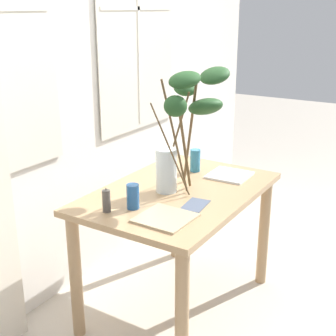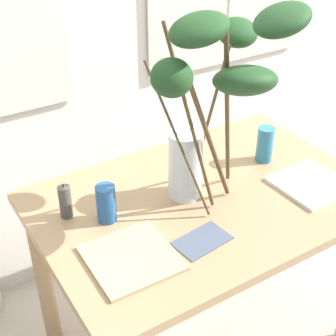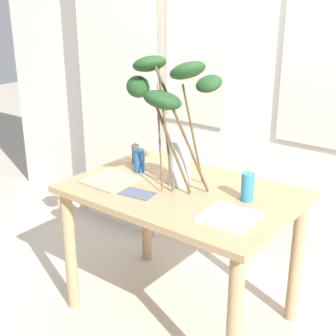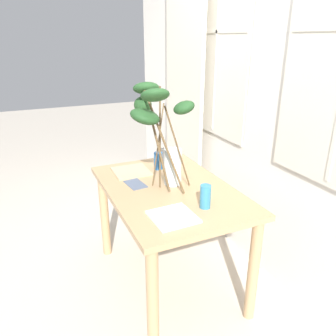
% 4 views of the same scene
% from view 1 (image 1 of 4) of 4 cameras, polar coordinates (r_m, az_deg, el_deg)
% --- Properties ---
extents(ground, '(14.00, 14.00, 0.00)m').
position_cam_1_polar(ground, '(2.99, 1.19, -16.09)').
color(ground, '#B7AD9E').
extents(back_wall_with_windows, '(4.60, 0.14, 2.85)m').
position_cam_1_polar(back_wall_with_windows, '(2.93, -11.88, 13.02)').
color(back_wall_with_windows, silver).
rests_on(back_wall_with_windows, ground).
extents(dining_table, '(1.15, 0.77, 0.75)m').
position_cam_1_polar(dining_table, '(2.68, 1.27, -5.17)').
color(dining_table, tan).
rests_on(dining_table, ground).
extents(vase_with_branches, '(0.52, 0.40, 0.70)m').
position_cam_1_polar(vase_with_branches, '(2.46, 2.12, 5.70)').
color(vase_with_branches, silver).
rests_on(vase_with_branches, dining_table).
extents(drinking_glass_blue_left, '(0.06, 0.06, 0.13)m').
position_cam_1_polar(drinking_glass_blue_left, '(2.38, -4.24, -3.43)').
color(drinking_glass_blue_left, '#235693').
rests_on(drinking_glass_blue_left, dining_table).
extents(drinking_glass_blue_right, '(0.06, 0.06, 0.14)m').
position_cam_1_polar(drinking_glass_blue_right, '(2.92, 3.29, 0.92)').
color(drinking_glass_blue_right, teal).
rests_on(drinking_glass_blue_right, dining_table).
extents(plate_square_left, '(0.25, 0.25, 0.01)m').
position_cam_1_polar(plate_square_left, '(2.28, -0.34, -6.01)').
color(plate_square_left, tan).
rests_on(plate_square_left, dining_table).
extents(plate_square_right, '(0.24, 0.24, 0.01)m').
position_cam_1_polar(plate_square_right, '(2.87, 7.38, -0.83)').
color(plate_square_right, white).
rests_on(plate_square_right, dining_table).
extents(napkin_folded, '(0.18, 0.13, 0.00)m').
position_cam_1_polar(napkin_folded, '(2.44, 3.31, -4.44)').
color(napkin_folded, '#4C566B').
rests_on(napkin_folded, dining_table).
extents(pillar_candle, '(0.04, 0.04, 0.13)m').
position_cam_1_polar(pillar_candle, '(2.36, -7.41, -3.96)').
color(pillar_candle, '#514C47').
rests_on(pillar_candle, dining_table).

